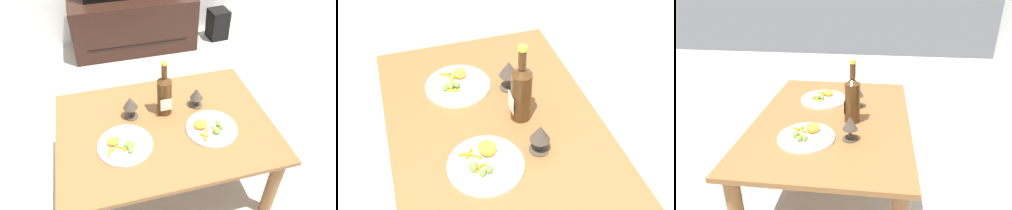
{
  "view_description": "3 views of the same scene",
  "coord_description": "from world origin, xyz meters",
  "views": [
    {
      "loc": [
        -0.31,
        -1.23,
        1.73
      ],
      "look_at": [
        0.03,
        0.05,
        0.6
      ],
      "focal_mm": 34.57,
      "sensor_mm": 36.0,
      "label": 1
    },
    {
      "loc": [
        1.19,
        -0.31,
        1.66
      ],
      "look_at": [
        0.05,
        0.04,
        0.59
      ],
      "focal_mm": 44.9,
      "sensor_mm": 36.0,
      "label": 2
    },
    {
      "loc": [
        1.48,
        0.24,
        1.25
      ],
      "look_at": [
        0.04,
        0.07,
        0.59
      ],
      "focal_mm": 32.44,
      "sensor_mm": 36.0,
      "label": 3
    }
  ],
  "objects": [
    {
      "name": "dining_table",
      "position": [
        0.0,
        0.0,
        0.41
      ],
      "size": [
        1.16,
        0.84,
        0.49
      ],
      "color": "brown",
      "rests_on": "ground_plane"
    },
    {
      "name": "ground_plane",
      "position": [
        0.0,
        0.0,
        0.0
      ],
      "size": [
        6.4,
        6.4,
        0.0
      ],
      "primitive_type": "plane",
      "color": "#B7B2A8"
    },
    {
      "name": "wine_bottle",
      "position": [
        0.03,
        0.11,
        0.63
      ],
      "size": [
        0.08,
        0.08,
        0.34
      ],
      "color": "#4C2D14",
      "rests_on": "dining_table"
    },
    {
      "name": "dinner_plate_right",
      "position": [
        0.23,
        -0.09,
        0.51
      ],
      "size": [
        0.28,
        0.28,
        0.05
      ],
      "color": "white",
      "rests_on": "dining_table"
    },
    {
      "name": "goblet_right",
      "position": [
        0.22,
        0.12,
        0.57
      ],
      "size": [
        0.08,
        0.08,
        0.12
      ],
      "color": "#473D33",
      "rests_on": "dining_table"
    },
    {
      "name": "dinner_plate_left",
      "position": [
        -0.24,
        -0.09,
        0.5
      ],
      "size": [
        0.28,
        0.28,
        0.05
      ],
      "color": "white",
      "rests_on": "dining_table"
    },
    {
      "name": "goblet_left",
      "position": [
        -0.17,
        0.12,
        0.59
      ],
      "size": [
        0.08,
        0.08,
        0.14
      ],
      "color": "#473D33",
      "rests_on": "dining_table"
    }
  ]
}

